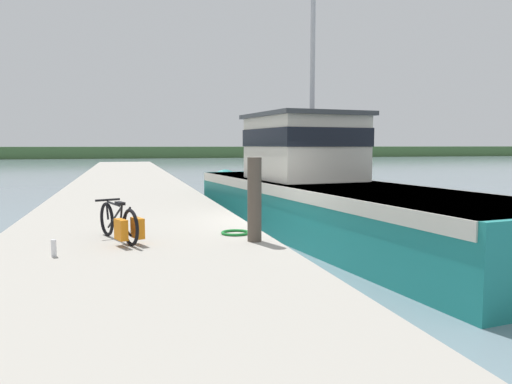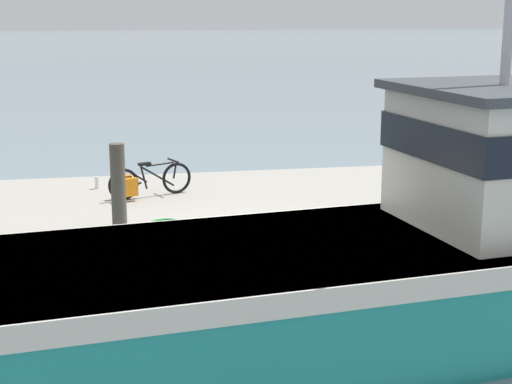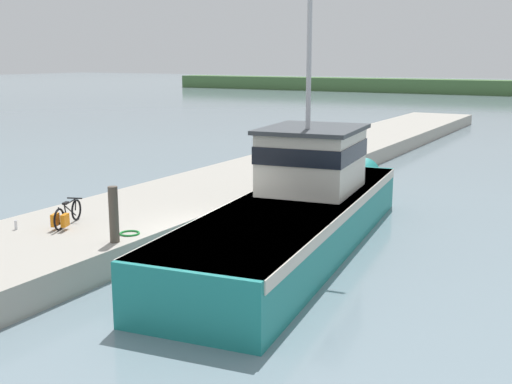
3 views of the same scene
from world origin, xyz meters
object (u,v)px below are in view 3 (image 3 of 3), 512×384
at_px(fishing_boat_main, 302,206).
at_px(bicycle_touring, 65,216).
at_px(water_bottle_on_curb, 16,225).
at_px(mooring_post, 114,215).

distance_m(fishing_boat_main, bicycle_touring, 6.58).
bearing_deg(bicycle_touring, water_bottle_on_curb, -159.53).
height_order(fishing_boat_main, mooring_post, fishing_boat_main).
height_order(mooring_post, water_bottle_on_curb, mooring_post).
height_order(bicycle_touring, mooring_post, mooring_post).
bearing_deg(mooring_post, fishing_boat_main, 56.31).
xyz_separation_m(bicycle_touring, mooring_post, (2.17, -0.47, 0.40)).
bearing_deg(fishing_boat_main, bicycle_touring, -149.28).
bearing_deg(fishing_boat_main, mooring_post, -130.97).
distance_m(fishing_boat_main, mooring_post, 5.45).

